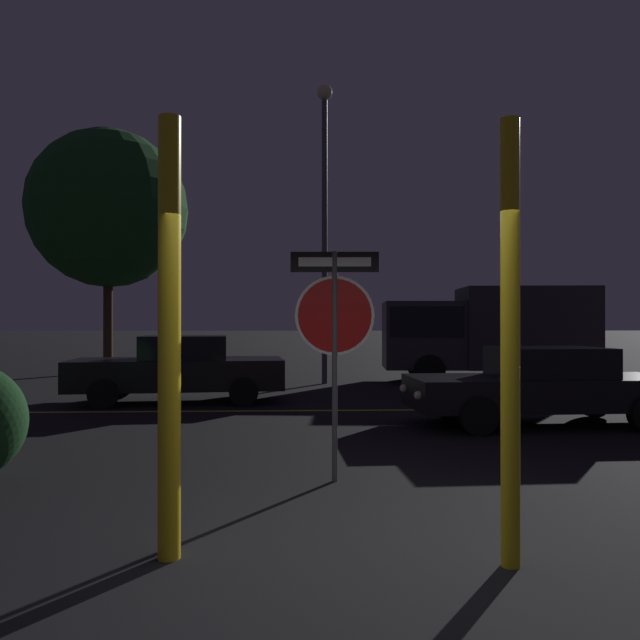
# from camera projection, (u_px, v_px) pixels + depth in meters

# --- Properties ---
(ground_plane) EXTENTS (260.00, 260.00, 0.00)m
(ground_plane) POSITION_uv_depth(u_px,v_px,m) (340.00, 564.00, 4.41)
(ground_plane) COLOR black
(road_center_stripe) EXTENTS (43.11, 0.12, 0.01)m
(road_center_stripe) POSITION_uv_depth(u_px,v_px,m) (310.00, 410.00, 12.13)
(road_center_stripe) COLOR gold
(road_center_stripe) RESTS_ON ground_plane
(stop_sign) EXTENTS (0.96, 0.07, 2.49)m
(stop_sign) POSITION_uv_depth(u_px,v_px,m) (335.00, 317.00, 6.74)
(stop_sign) COLOR #4C4C51
(stop_sign) RESTS_ON ground_plane
(yellow_pole_left) EXTENTS (0.17, 0.17, 3.22)m
(yellow_pole_left) POSITION_uv_depth(u_px,v_px,m) (169.00, 337.00, 4.53)
(yellow_pole_left) COLOR yellow
(yellow_pole_left) RESTS_ON ground_plane
(yellow_pole_right) EXTENTS (0.13, 0.13, 3.16)m
(yellow_pole_right) POSITION_uv_depth(u_px,v_px,m) (510.00, 342.00, 4.38)
(yellow_pole_right) COLOR yellow
(yellow_pole_right) RESTS_ON ground_plane
(passing_car_2) EXTENTS (4.69, 2.30, 1.43)m
(passing_car_2) POSITION_uv_depth(u_px,v_px,m) (180.00, 369.00, 13.44)
(passing_car_2) COLOR black
(passing_car_2) RESTS_ON ground_plane
(passing_car_3) EXTENTS (4.52, 1.94, 1.30)m
(passing_car_3) POSITION_uv_depth(u_px,v_px,m) (543.00, 386.00, 10.39)
(passing_car_3) COLOR black
(passing_car_3) RESTS_ON ground_plane
(delivery_truck) EXTENTS (6.04, 2.76, 2.73)m
(delivery_truck) POSITION_uv_depth(u_px,v_px,m) (484.00, 330.00, 18.02)
(delivery_truck) COLOR #2D2D33
(delivery_truck) RESTS_ON ground_plane
(street_lamp) EXTENTS (0.44, 0.44, 8.44)m
(street_lamp) POSITION_uv_depth(u_px,v_px,m) (325.00, 197.00, 17.55)
(street_lamp) COLOR #4C4C51
(street_lamp) RESTS_ON ground_plane
(tree_0) EXTENTS (5.46, 5.46, 8.40)m
(tree_0) POSITION_uv_depth(u_px,v_px,m) (108.00, 209.00, 21.60)
(tree_0) COLOR #422D1E
(tree_0) RESTS_ON ground_plane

